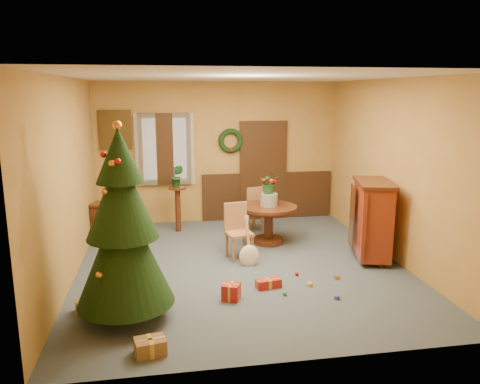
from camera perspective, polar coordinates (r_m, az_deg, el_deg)
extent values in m
plane|color=#3A4454|center=(7.48, 0.07, -8.93)|extent=(5.50, 5.50, 0.00)
plane|color=silver|center=(6.99, 0.07, 13.87)|extent=(5.50, 5.50, 0.00)
plane|color=olive|center=(9.78, -2.67, 4.82)|extent=(5.00, 0.00, 5.00)
plane|color=olive|center=(4.47, 6.07, -3.96)|extent=(5.00, 0.00, 5.00)
plane|color=olive|center=(7.11, -20.20, 1.36)|extent=(0.00, 5.50, 5.50)
plane|color=olive|center=(7.90, 18.26, 2.50)|extent=(0.00, 5.50, 5.50)
cube|color=black|center=(10.09, 3.34, -0.44)|extent=(2.80, 0.06, 1.00)
cube|color=black|center=(9.95, 2.83, 2.62)|extent=(1.00, 0.08, 2.10)
cube|color=white|center=(9.99, 2.79, 2.36)|extent=(0.80, 0.03, 1.90)
cube|color=black|center=(9.65, -9.16, 5.18)|extent=(1.05, 0.08, 1.45)
cube|color=white|center=(9.68, -9.16, 5.20)|extent=(0.88, 0.03, 1.25)
cube|color=white|center=(9.60, -11.43, 5.06)|extent=(0.42, 0.02, 1.45)
cube|color=white|center=(9.61, -6.88, 5.22)|extent=(0.42, 0.02, 1.45)
torus|color=black|center=(9.71, -1.15, 6.26)|extent=(0.51, 0.11, 0.51)
cube|color=#4C3819|center=(9.66, -14.93, 7.32)|extent=(0.62, 0.05, 0.78)
cube|color=gray|center=(9.69, -14.91, 7.34)|extent=(0.48, 0.02, 0.62)
cylinder|color=#32160B|center=(8.37, 3.54, -1.88)|extent=(1.01, 1.01, 0.05)
cylinder|color=#32160B|center=(8.38, 3.53, -2.24)|extent=(0.90, 0.90, 0.04)
cylinder|color=#32160B|center=(8.46, 3.51, -4.01)|extent=(0.16, 0.16, 0.56)
cylinder|color=#32160B|center=(8.54, 3.49, -5.93)|extent=(0.54, 0.54, 0.09)
cylinder|color=slate|center=(8.34, 3.55, -0.95)|extent=(0.31, 0.31, 0.23)
imported|color=#1E4C23|center=(8.28, 3.58, 1.13)|extent=(0.35, 0.30, 0.39)
cube|color=brown|center=(7.65, -0.09, -5.10)|extent=(0.46, 0.46, 0.05)
cube|color=brown|center=(7.74, -0.56, -2.95)|extent=(0.39, 0.11, 0.47)
cube|color=brown|center=(7.92, 0.58, -6.18)|extent=(0.05, 0.05, 0.40)
cube|color=brown|center=(7.81, -1.61, -6.44)|extent=(0.05, 0.05, 0.40)
cube|color=brown|center=(7.64, 1.46, -6.88)|extent=(0.05, 0.05, 0.40)
cube|color=brown|center=(7.53, -0.81, -7.16)|extent=(0.05, 0.05, 0.40)
cube|color=brown|center=(9.21, 1.37, -2.16)|extent=(0.50, 0.50, 0.05)
cube|color=brown|center=(9.00, 1.95, -0.85)|extent=(0.38, 0.17, 0.47)
cube|color=brown|center=(9.06, 1.01, -3.83)|extent=(0.05, 0.05, 0.40)
cube|color=brown|center=(9.22, 2.71, -3.56)|extent=(0.05, 0.05, 0.40)
cube|color=brown|center=(9.32, 0.03, -3.37)|extent=(0.05, 0.05, 0.40)
cube|color=brown|center=(9.48, 1.69, -3.12)|extent=(0.05, 0.05, 0.40)
cylinder|color=#32160B|center=(9.22, -7.57, -2.20)|extent=(0.11, 0.11, 0.85)
cylinder|color=#32160B|center=(9.12, -7.64, 0.47)|extent=(0.34, 0.34, 0.03)
imported|color=#19471E|center=(9.08, -7.68, 1.93)|extent=(0.28, 0.25, 0.44)
cylinder|color=#382111|center=(5.97, -13.59, -13.64)|extent=(0.15, 0.15, 0.25)
cone|color=black|center=(5.68, -13.97, -6.67)|extent=(1.15, 1.15, 1.36)
cone|color=black|center=(5.52, -14.30, -0.48)|extent=(0.84, 0.84, 0.99)
cone|color=black|center=(5.44, -14.55, 4.37)|extent=(0.54, 0.54, 0.63)
sphere|color=orange|center=(5.40, -14.74, 7.88)|extent=(0.10, 0.10, 0.10)
cube|color=#32160B|center=(8.84, -15.27, -1.50)|extent=(0.86, 0.60, 0.05)
cube|color=#32160B|center=(8.87, -15.23, -2.25)|extent=(0.81, 0.55, 0.17)
cube|color=#32160B|center=(8.97, -17.26, -3.74)|extent=(0.13, 0.28, 0.64)
cube|color=#32160B|center=(8.90, -13.02, -3.62)|extent=(0.13, 0.28, 0.64)
cube|color=#5E240A|center=(7.85, 15.82, -3.25)|extent=(0.70, 1.04, 1.18)
cube|color=#32160B|center=(7.72, 16.08, 1.09)|extent=(0.77, 1.11, 0.05)
cylinder|color=#32160B|center=(7.70, 16.83, -8.50)|extent=(0.07, 0.07, 0.09)
cylinder|color=#32160B|center=(8.38, 14.41, -6.67)|extent=(0.07, 0.07, 0.09)
cube|color=brown|center=(5.22, -10.88, -18.00)|extent=(0.35, 0.29, 0.17)
cube|color=gold|center=(5.22, -10.88, -18.00)|extent=(0.32, 0.09, 0.17)
cube|color=gold|center=(5.22, -10.88, -18.00)|extent=(0.09, 0.24, 0.17)
cube|color=#AB1B16|center=(6.29, -1.09, -12.05)|extent=(0.28, 0.28, 0.22)
cube|color=gold|center=(6.29, -1.09, -12.05)|extent=(0.21, 0.11, 0.22)
cube|color=gold|center=(6.29, -1.09, -12.05)|extent=(0.11, 0.21, 0.22)
cube|color=brown|center=(6.29, -18.08, -13.02)|extent=(0.32, 0.26, 0.15)
cube|color=gold|center=(6.29, -18.08, -13.02)|extent=(0.28, 0.10, 0.15)
cube|color=gold|center=(6.29, -18.08, -13.02)|extent=(0.09, 0.20, 0.15)
cube|color=#AB1B16|center=(6.67, 3.50, -11.07)|extent=(0.37, 0.20, 0.12)
cube|color=gold|center=(6.67, 3.50, -11.07)|extent=(0.35, 0.08, 0.13)
cube|color=gold|center=(6.67, 3.50, -11.07)|extent=(0.07, 0.15, 0.13)
cube|color=#263EA8|center=(6.46, 11.73, -12.45)|extent=(0.09, 0.09, 0.05)
sphere|color=green|center=(6.46, 5.48, -12.21)|extent=(0.06, 0.06, 0.06)
cube|color=gold|center=(6.78, 8.51, -11.11)|extent=(0.09, 0.09, 0.05)
sphere|color=#B3190B|center=(7.12, 6.94, -9.86)|extent=(0.06, 0.06, 0.06)
cube|color=orange|center=(7.09, 11.74, -10.18)|extent=(0.09, 0.06, 0.05)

